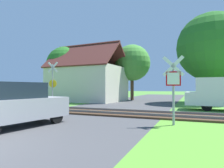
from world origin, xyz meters
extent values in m
cube|color=#424244|center=(0.00, 2.00, 0.00)|extent=(7.92, 80.00, 0.01)
cube|color=#422D1E|center=(0.00, 8.29, 0.05)|extent=(60.00, 2.60, 0.10)
cube|color=slate|center=(0.00, 9.01, 0.16)|extent=(60.00, 0.08, 0.12)
cube|color=slate|center=(0.00, 7.57, 0.16)|extent=(60.00, 0.08, 0.12)
cylinder|color=#9E9EA5|center=(4.67, 5.82, 1.31)|extent=(0.10, 0.10, 2.62)
cube|color=red|center=(4.68, 5.75, 1.95)|extent=(0.60, 0.06, 0.60)
cube|color=white|center=(4.68, 5.73, 1.95)|extent=(0.49, 0.03, 0.49)
cube|color=white|center=(4.68, 5.75, 2.47)|extent=(0.88, 0.07, 0.88)
cube|color=white|center=(4.68, 5.75, 2.47)|extent=(0.88, 0.07, 0.88)
cylinder|color=#9E9EA5|center=(-4.91, 10.03, 1.72)|extent=(0.09, 0.09, 3.44)
cube|color=white|center=(-4.92, 10.09, 3.19)|extent=(0.86, 0.22, 0.88)
cube|color=white|center=(-4.92, 10.09, 3.19)|extent=(0.86, 0.22, 0.88)
cylinder|color=yellow|center=(-4.92, 10.10, 1.88)|extent=(0.63, 0.17, 0.64)
cube|color=beige|center=(-5.96, 17.67, 1.96)|extent=(8.23, 6.54, 3.91)
cube|color=#562823|center=(-6.06, 16.16, 5.21)|extent=(8.46, 3.96, 2.96)
cube|color=#562823|center=(-5.86, 19.18, 5.21)|extent=(8.46, 3.96, 2.96)
cube|color=brown|center=(-3.81, 17.53, 5.52)|extent=(0.53, 0.53, 1.10)
cylinder|color=#513823|center=(7.29, 19.66, 1.54)|extent=(0.29, 0.29, 3.08)
sphere|color=#286B23|center=(7.29, 19.66, 5.69)|extent=(6.96, 6.96, 6.96)
cylinder|color=#513823|center=(-9.43, 18.12, 1.34)|extent=(0.47, 0.47, 2.67)
sphere|color=#286B23|center=(-9.43, 18.12, 4.39)|extent=(4.58, 4.58, 4.58)
cylinder|color=#513823|center=(-1.55, 21.10, 1.48)|extent=(0.41, 0.41, 2.95)
sphere|color=#478E38|center=(-1.55, 21.10, 4.65)|extent=(4.52, 4.52, 4.52)
cube|color=white|center=(5.29, 12.58, 0.79)|extent=(0.74, 1.82, 0.90)
cube|color=#19232D|center=(5.66, 12.57, 1.62)|extent=(0.08, 1.62, 0.85)
cylinder|color=black|center=(6.33, 13.34, 0.34)|extent=(0.68, 0.20, 0.68)
cylinder|color=black|center=(6.29, 11.78, 0.34)|extent=(0.68, 0.20, 0.68)
cube|color=#99999E|center=(-1.06, 3.12, 0.72)|extent=(2.34, 4.23, 0.84)
cube|color=#19232D|center=(-1.09, 2.93, 1.46)|extent=(1.77, 2.42, 0.64)
cylinder|color=black|center=(-0.12, 4.33, 0.30)|extent=(0.29, 0.62, 0.60)
cylinder|color=black|center=(-1.50, 4.59, 0.30)|extent=(0.29, 0.62, 0.60)
camera|label=1|loc=(5.40, -2.87, 1.58)|focal=32.00mm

